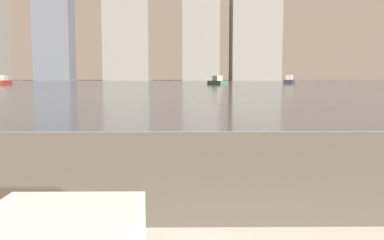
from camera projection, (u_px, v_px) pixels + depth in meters
harbor_water at (186, 83)px, 61.63m from camera, size 180.00×110.00×0.01m
harbor_boat_0 at (217, 82)px, 48.35m from camera, size 2.18×2.97×1.07m
harbor_boat_1 at (289, 81)px, 56.00m from camera, size 2.11×3.35×1.19m
harbor_boat_2 at (3, 82)px, 49.08m from camera, size 1.14×3.03×1.12m
skyline_tower_4 at (255, 34)px, 116.35m from camera, size 13.07×10.08×25.16m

